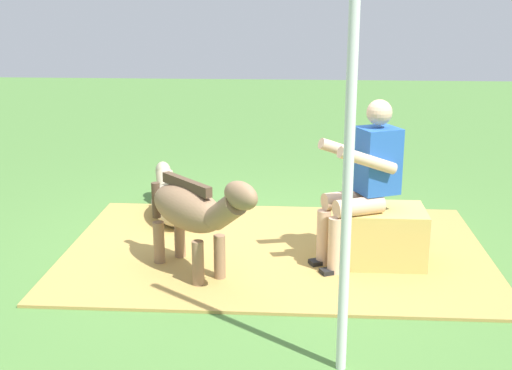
{
  "coord_description": "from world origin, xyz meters",
  "views": [
    {
      "loc": [
        -0.42,
        5.38,
        2.15
      ],
      "look_at": [
        -0.05,
        -0.21,
        0.55
      ],
      "focal_mm": 47.45,
      "sensor_mm": 36.0,
      "label": 1
    }
  ],
  "objects_px": {
    "pony_standing": "(194,211)",
    "pony_lying": "(171,200)",
    "person_seated": "(363,177)",
    "tent_pole_left": "(349,158)",
    "hay_bale": "(379,237)",
    "soda_bottle": "(420,230)"
  },
  "relations": [
    {
      "from": "pony_standing",
      "to": "pony_lying",
      "type": "xyz_separation_m",
      "value": [
        0.44,
        -1.38,
        -0.35
      ]
    },
    {
      "from": "person_seated",
      "to": "pony_standing",
      "type": "height_order",
      "value": "person_seated"
    },
    {
      "from": "tent_pole_left",
      "to": "hay_bale",
      "type": "bearing_deg",
      "value": -103.62
    },
    {
      "from": "person_seated",
      "to": "pony_lying",
      "type": "xyz_separation_m",
      "value": [
        1.75,
        -1.08,
        -0.56
      ]
    },
    {
      "from": "person_seated",
      "to": "pony_standing",
      "type": "bearing_deg",
      "value": 12.57
    },
    {
      "from": "person_seated",
      "to": "soda_bottle",
      "type": "bearing_deg",
      "value": -137.84
    },
    {
      "from": "hay_bale",
      "to": "pony_standing",
      "type": "distance_m",
      "value": 1.53
    },
    {
      "from": "pony_lying",
      "to": "tent_pole_left",
      "type": "relative_size",
      "value": 0.53
    },
    {
      "from": "pony_standing",
      "to": "pony_lying",
      "type": "relative_size",
      "value": 0.8
    },
    {
      "from": "pony_standing",
      "to": "pony_lying",
      "type": "height_order",
      "value": "pony_standing"
    },
    {
      "from": "pony_standing",
      "to": "pony_lying",
      "type": "distance_m",
      "value": 1.49
    },
    {
      "from": "tent_pole_left",
      "to": "pony_lying",
      "type": "bearing_deg",
      "value": -60.41
    },
    {
      "from": "hay_bale",
      "to": "soda_bottle",
      "type": "bearing_deg",
      "value": -131.49
    },
    {
      "from": "hay_bale",
      "to": "pony_standing",
      "type": "height_order",
      "value": "pony_standing"
    },
    {
      "from": "pony_standing",
      "to": "soda_bottle",
      "type": "distance_m",
      "value": 2.07
    },
    {
      "from": "person_seated",
      "to": "tent_pole_left",
      "type": "bearing_deg",
      "value": 81.37
    },
    {
      "from": "hay_bale",
      "to": "pony_lying",
      "type": "bearing_deg",
      "value": -28.55
    },
    {
      "from": "hay_bale",
      "to": "person_seated",
      "type": "bearing_deg",
      "value": 17.14
    },
    {
      "from": "soda_bottle",
      "to": "tent_pole_left",
      "type": "height_order",
      "value": "tent_pole_left"
    },
    {
      "from": "hay_bale",
      "to": "pony_lying",
      "type": "distance_m",
      "value": 2.17
    },
    {
      "from": "tent_pole_left",
      "to": "pony_standing",
      "type": "bearing_deg",
      "value": -50.32
    },
    {
      "from": "hay_bale",
      "to": "person_seated",
      "type": "distance_m",
      "value": 0.54
    }
  ]
}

